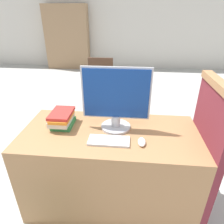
# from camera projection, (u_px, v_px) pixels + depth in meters

# --- Properties ---
(wall_back) EXTENTS (12.00, 0.06, 2.80)m
(wall_back) POSITION_uv_depth(u_px,v_px,m) (128.00, 18.00, 5.62)
(wall_back) COLOR beige
(wall_back) RESTS_ON ground_plane
(desk) EXTENTS (1.40, 0.66, 0.74)m
(desk) POSITION_uv_depth(u_px,v_px,m) (110.00, 168.00, 1.74)
(desk) COLOR #9E7047
(desk) RESTS_ON ground_plane
(carrel_divider) EXTENTS (0.07, 0.58, 1.19)m
(carrel_divider) POSITION_uv_depth(u_px,v_px,m) (203.00, 155.00, 1.53)
(carrel_divider) COLOR maroon
(carrel_divider) RESTS_ON ground_plane
(monitor) EXTENTS (0.52, 0.24, 0.50)m
(monitor) POSITION_uv_depth(u_px,v_px,m) (116.00, 99.00, 1.52)
(monitor) COLOR #B7B7BC
(monitor) RESTS_ON desk
(keyboard) EXTENTS (0.30, 0.13, 0.02)m
(keyboard) POSITION_uv_depth(u_px,v_px,m) (109.00, 141.00, 1.45)
(keyboard) COLOR silver
(keyboard) RESTS_ON desk
(mouse) EXTENTS (0.05, 0.11, 0.03)m
(mouse) POSITION_uv_depth(u_px,v_px,m) (142.00, 142.00, 1.42)
(mouse) COLOR white
(mouse) RESTS_ON desk
(book_stack) EXTENTS (0.17, 0.25, 0.13)m
(book_stack) POSITION_uv_depth(u_px,v_px,m) (62.00, 119.00, 1.63)
(book_stack) COLOR #2D7F42
(book_stack) RESTS_ON desk
(far_chair) EXTENTS (0.44, 0.44, 0.86)m
(far_chair) POSITION_uv_depth(u_px,v_px,m) (100.00, 81.00, 3.52)
(far_chair) COLOR #4C3323
(far_chair) RESTS_ON ground_plane
(bookshelf_far) EXTENTS (1.25, 0.32, 1.76)m
(bookshelf_far) POSITION_uv_depth(u_px,v_px,m) (67.00, 38.00, 5.80)
(bookshelf_far) COLOR #9E7A56
(bookshelf_far) RESTS_ON ground_plane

